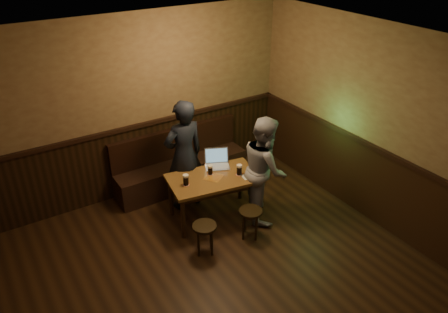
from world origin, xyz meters
TOP-DOWN VIEW (x-y plane):
  - room at (0.00, 0.22)m, footprint 5.04×6.04m
  - bench at (0.55, 2.75)m, footprint 2.20×0.50m
  - pub_table at (0.55, 1.69)m, footprint 1.37×0.92m
  - stool_left at (0.05, 1.09)m, footprint 0.40×0.40m
  - stool_right at (0.74, 1.04)m, footprint 0.35×0.35m
  - pint_left at (0.13, 1.72)m, footprint 0.10×0.10m
  - pint_mid at (0.55, 1.79)m, footprint 0.09×0.09m
  - pint_right at (0.90, 1.56)m, footprint 0.10×0.10m
  - laptop at (0.77, 1.95)m, footprint 0.44×0.40m
  - menu at (1.00, 1.44)m, footprint 0.24×0.18m
  - person_suit at (0.35, 2.19)m, footprint 0.64×0.44m
  - person_grey at (1.20, 1.36)m, footprint 0.87×0.95m

SIDE VIEW (x-z plane):
  - bench at x=0.55m, z-range -0.16..0.79m
  - stool_left at x=0.05m, z-range 0.13..0.56m
  - stool_right at x=0.74m, z-range 0.13..0.56m
  - pub_table at x=0.55m, z-range 0.25..0.93m
  - menu at x=1.00m, z-range 0.68..0.68m
  - laptop at x=0.77m, z-range 0.62..0.87m
  - pint_mid at x=0.55m, z-range 0.68..0.83m
  - pint_right at x=0.90m, z-range 0.68..0.84m
  - pint_left at x=0.13m, z-range 0.68..0.84m
  - person_grey at x=1.20m, z-range 0.00..1.57m
  - person_suit at x=0.35m, z-range 0.00..1.72m
  - room at x=0.00m, z-range -0.22..2.62m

